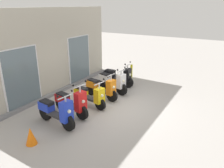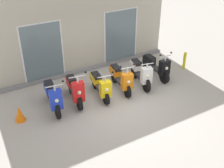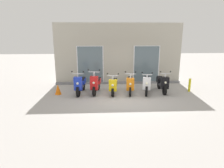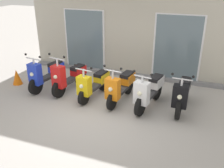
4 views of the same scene
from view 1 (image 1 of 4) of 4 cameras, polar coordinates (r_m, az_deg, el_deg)
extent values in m
plane|color=#A8A39E|center=(8.60, 0.03, -5.75)|extent=(40.00, 40.00, 0.00)
cube|color=#B2AD9E|center=(9.81, -15.62, 7.95)|extent=(7.62, 0.30, 3.62)
cube|color=slate|center=(10.13, -13.70, -1.87)|extent=(7.62, 0.20, 0.12)
cube|color=silver|center=(8.77, -22.25, 1.32)|extent=(1.60, 0.04, 2.30)
cube|color=slate|center=(8.75, -22.16, 1.30)|extent=(1.48, 0.02, 2.22)
cube|color=silver|center=(11.07, -8.44, 6.28)|extent=(1.60, 0.04, 2.30)
cube|color=slate|center=(11.06, -8.35, 6.27)|extent=(1.48, 0.02, 2.22)
cylinder|color=black|center=(7.07, -11.30, -9.85)|extent=(0.18, 0.54, 0.53)
cylinder|color=black|center=(7.87, -16.87, -7.11)|extent=(0.18, 0.54, 0.53)
cube|color=#2D2D30|center=(7.41, -14.31, -7.73)|extent=(0.35, 0.73, 0.09)
cube|color=#1E38C6|center=(6.91, -11.74, -6.95)|extent=(0.41, 0.29, 0.65)
sphere|color=#F2EFCC|center=(6.80, -11.04, -6.97)|extent=(0.12, 0.12, 0.12)
cube|color=#1E38C6|center=(7.67, -16.63, -5.46)|extent=(0.36, 0.55, 0.28)
cube|color=black|center=(7.58, -16.55, -4.59)|extent=(0.32, 0.51, 0.11)
cylinder|color=silver|center=(6.74, -11.98, -3.85)|extent=(0.06, 0.06, 0.20)
cylinder|color=silver|center=(6.71, -12.03, -3.23)|extent=(0.55, 0.11, 0.04)
sphere|color=black|center=(6.84, -10.36, -1.75)|extent=(0.07, 0.07, 0.07)
sphere|color=black|center=(6.51, -13.92, -3.16)|extent=(0.07, 0.07, 0.07)
cylinder|color=black|center=(7.63, -7.79, -7.31)|extent=(0.20, 0.53, 0.52)
cylinder|color=black|center=(8.40, -13.04, -4.97)|extent=(0.20, 0.53, 0.52)
cube|color=#2D2D30|center=(7.96, -10.60, -5.44)|extent=(0.37, 0.72, 0.09)
cube|color=red|center=(7.48, -8.15, -4.51)|extent=(0.41, 0.30, 0.67)
sphere|color=#F2EFCC|center=(7.38, -7.47, -4.50)|extent=(0.12, 0.12, 0.12)
cube|color=red|center=(8.23, -12.75, -3.56)|extent=(0.38, 0.56, 0.28)
cube|color=black|center=(8.15, -12.65, -2.73)|extent=(0.33, 0.52, 0.11)
cylinder|color=silver|center=(7.31, -8.32, -1.33)|extent=(0.06, 0.06, 0.26)
cylinder|color=silver|center=(7.27, -8.36, -0.53)|extent=(0.55, 0.12, 0.04)
sphere|color=black|center=(7.41, -6.85, 0.77)|extent=(0.07, 0.07, 0.07)
sphere|color=black|center=(7.07, -10.02, -0.37)|extent=(0.07, 0.07, 0.07)
cylinder|color=black|center=(8.22, -3.05, -5.28)|extent=(0.18, 0.47, 0.46)
cylinder|color=black|center=(8.93, -8.42, -3.35)|extent=(0.18, 0.47, 0.46)
cube|color=#2D2D30|center=(8.53, -5.87, -3.66)|extent=(0.36, 0.72, 0.09)
cube|color=yellow|center=(8.11, -3.31, -3.04)|extent=(0.41, 0.29, 0.56)
sphere|color=#F2EFCC|center=(8.01, -2.61, -3.01)|extent=(0.12, 0.12, 0.12)
cube|color=yellow|center=(8.77, -8.05, -2.03)|extent=(0.37, 0.56, 0.28)
cube|color=black|center=(8.69, -7.91, -1.24)|extent=(0.33, 0.51, 0.11)
cylinder|color=silver|center=(7.97, -3.36, -0.54)|extent=(0.06, 0.06, 0.24)
cylinder|color=silver|center=(7.93, -3.37, 0.13)|extent=(0.52, 0.11, 0.04)
sphere|color=black|center=(8.09, -2.16, 1.29)|extent=(0.07, 0.07, 0.07)
sphere|color=black|center=(7.72, -4.67, 0.31)|extent=(0.07, 0.07, 0.07)
cylinder|color=black|center=(8.88, -0.04, -3.09)|extent=(0.15, 0.51, 0.51)
cylinder|color=black|center=(9.55, -5.42, -1.48)|extent=(0.15, 0.51, 0.51)
cube|color=#2D2D30|center=(9.17, -2.84, -1.68)|extent=(0.35, 0.72, 0.09)
cube|color=orange|center=(8.77, -0.25, -0.88)|extent=(0.41, 0.29, 0.59)
sphere|color=#F2EFCC|center=(8.68, 0.44, -0.82)|extent=(0.12, 0.12, 0.12)
cube|color=orange|center=(9.38, -5.03, 0.09)|extent=(0.36, 0.55, 0.28)
cube|color=black|center=(9.31, -4.87, 0.85)|extent=(0.32, 0.51, 0.11)
cylinder|color=silver|center=(8.63, -0.25, 1.64)|extent=(0.06, 0.06, 0.26)
cylinder|color=silver|center=(8.60, -0.25, 2.34)|extent=(0.49, 0.10, 0.04)
sphere|color=black|center=(8.75, 0.72, 3.35)|extent=(0.07, 0.07, 0.07)
sphere|color=black|center=(8.38, -1.26, 2.58)|extent=(0.07, 0.07, 0.07)
cylinder|color=black|center=(9.52, 2.53, -1.39)|extent=(0.22, 0.55, 0.54)
cylinder|color=black|center=(10.21, -2.30, 0.13)|extent=(0.22, 0.55, 0.54)
cube|color=#2D2D30|center=(9.82, 0.03, -0.06)|extent=(0.40, 0.73, 0.09)
cube|color=white|center=(9.41, 2.37, 0.74)|extent=(0.42, 0.31, 0.61)
sphere|color=#F2EFCC|center=(9.32, 2.99, 0.80)|extent=(0.12, 0.12, 0.12)
cube|color=white|center=(10.04, -1.91, 1.70)|extent=(0.40, 0.57, 0.28)
cube|color=black|center=(9.97, -1.76, 2.42)|extent=(0.35, 0.52, 0.11)
cylinder|color=silver|center=(9.29, 2.41, 2.95)|extent=(0.06, 0.06, 0.19)
cylinder|color=silver|center=(9.27, 2.41, 3.39)|extent=(0.48, 0.13, 0.04)
sphere|color=black|center=(9.42, 3.35, 4.28)|extent=(0.07, 0.07, 0.07)
sphere|color=black|center=(9.07, 1.46, 3.68)|extent=(0.07, 0.07, 0.07)
cylinder|color=black|center=(10.39, 4.17, 0.45)|extent=(0.13, 0.54, 0.53)
cylinder|color=black|center=(10.94, -1.07, 1.50)|extent=(0.13, 0.54, 0.53)
cube|color=#2D2D30|center=(10.62, 1.49, 1.50)|extent=(0.29, 0.71, 0.09)
cube|color=black|center=(10.30, 4.02, 2.36)|extent=(0.39, 0.25, 0.59)
sphere|color=#F2EFCC|center=(10.23, 4.67, 2.45)|extent=(0.12, 0.12, 0.12)
cube|color=black|center=(10.80, -0.64, 2.72)|extent=(0.32, 0.53, 0.28)
cube|color=black|center=(10.74, -0.46, 3.40)|extent=(0.28, 0.49, 0.11)
cylinder|color=silver|center=(10.19, 4.08, 4.41)|extent=(0.06, 0.06, 0.21)
cylinder|color=silver|center=(10.17, 4.09, 4.88)|extent=(0.49, 0.05, 0.04)
sphere|color=black|center=(10.35, 4.75, 5.71)|extent=(0.07, 0.07, 0.07)
sphere|color=black|center=(9.93, 3.43, 5.12)|extent=(0.07, 0.07, 0.07)
cylinder|color=yellow|center=(11.90, 5.04, 3.39)|extent=(0.12, 0.12, 0.70)
cone|color=orange|center=(6.73, -20.29, -12.51)|extent=(0.32, 0.32, 0.52)
camera|label=2|loc=(4.18, 92.30, 25.76)|focal=45.86mm
camera|label=3|loc=(7.91, 73.58, 1.29)|focal=32.71mm
camera|label=4|loc=(9.31, 41.27, 13.47)|focal=40.02mm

